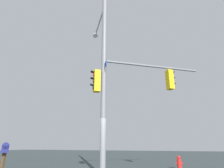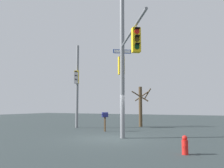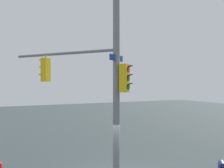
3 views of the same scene
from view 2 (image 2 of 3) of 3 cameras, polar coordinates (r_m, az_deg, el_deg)
The scene contains 6 objects.
ground_plane at distance 13.68m, azimuth 0.08°, elevation -13.23°, with size 80.00×80.00×0.00m, color #313B3C.
main_signal_pole_assembly at distance 13.59m, azimuth 3.59°, elevation 8.01°, with size 6.62×3.51×9.44m.
secondary_pole_assembly at distance 20.47m, azimuth -8.57°, elevation 0.33°, with size 0.77×0.49×7.22m.
fire_hydrant at distance 9.66m, azimuth 17.41°, elevation -14.15°, with size 0.38×0.24×0.73m.
mailbox at distance 17.46m, azimuth -1.74°, elevation -7.90°, with size 0.48×0.48×1.41m.
bare_tree_behind_pole at distance 21.62m, azimuth 7.07°, elevation -5.13°, with size 2.01×1.80×3.65m.
Camera 2 is at (12.18, 5.96, 1.84)m, focal length 37.39 mm.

